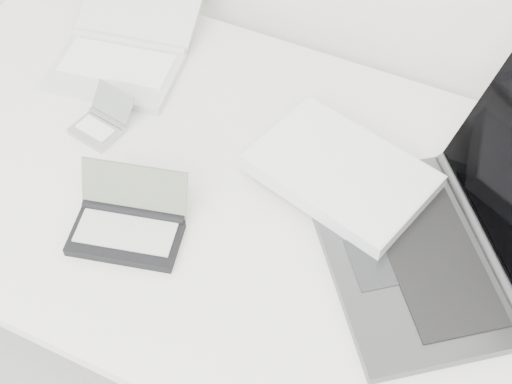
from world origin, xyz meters
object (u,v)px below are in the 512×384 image
at_px(desk, 280,218).
at_px(palmtop_charcoal, 128,224).
at_px(laptop_large, 401,213).
at_px(netbook_open_white, 123,53).

xyz_separation_m(desk, palmtop_charcoal, (-0.21, -0.17, 0.07)).
height_order(laptop_large, palmtop_charcoal, laptop_large).
bearing_deg(laptop_large, netbook_open_white, -142.07).
relative_size(laptop_large, palmtop_charcoal, 2.90).
bearing_deg(palmtop_charcoal, netbook_open_white, 109.02).
distance_m(laptop_large, palmtop_charcoal, 0.46).
height_order(laptop_large, netbook_open_white, laptop_large).
xyz_separation_m(laptop_large, palmtop_charcoal, (-0.41, -0.21, -0.02)).
bearing_deg(palmtop_charcoal, laptop_large, 12.32).
distance_m(laptop_large, netbook_open_white, 0.67).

